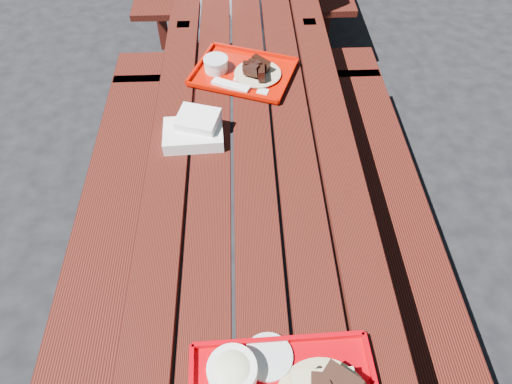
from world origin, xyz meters
TOP-DOWN VIEW (x-y plane):
  - ground at (0.00, 0.00)m, footprint 60.00×60.00m
  - picnic_table_near at (-0.00, 0.00)m, footprint 1.41×2.40m
  - far_tray at (-0.03, 0.54)m, footprint 0.47×0.42m
  - white_cloth at (-0.21, 0.17)m, footprint 0.22×0.19m

SIDE VIEW (x-z plane):
  - ground at x=0.00m, z-range 0.00..0.00m
  - picnic_table_near at x=0.00m, z-range 0.19..0.94m
  - far_tray at x=-0.03m, z-range 0.74..0.80m
  - white_cloth at x=-0.21m, z-range 0.74..0.83m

